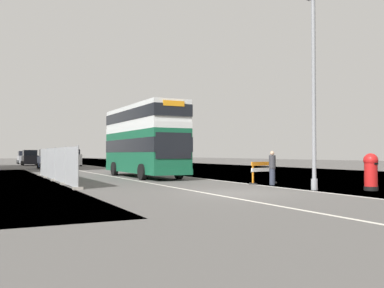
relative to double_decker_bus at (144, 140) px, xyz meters
The scene contains 11 objects.
ground 12.87m from the double_decker_bus, 89.81° to the right, with size 140.00×280.00×0.10m.
double_decker_bus is the anchor object (origin of this frame).
lamppost_foreground 13.69m from the double_decker_bus, 76.27° to the right, with size 0.29×0.70×8.78m.
red_pillar_postbox 15.49m from the double_decker_bus, 69.68° to the right, with size 0.62×0.62×1.63m.
roadworks_barrier 9.84m from the double_decker_bus, 68.59° to the right, with size 1.82×0.84×1.18m.
construction_site_fence 6.50m from the double_decker_bus, 165.95° to the right, with size 0.44×13.80×2.00m.
car_oncoming_near 20.09m from the double_decker_bus, 100.72° to the left, with size 1.97×3.94×2.07m.
car_receding_mid 28.38m from the double_decker_bus, 89.33° to the left, with size 2.09×4.08×2.17m.
car_receding_far 34.89m from the double_decker_bus, 96.89° to the left, with size 2.07×4.37×2.12m.
car_far_side 44.67m from the double_decker_bus, 95.34° to the left, with size 1.96×4.17×2.03m.
pedestrian_at_kerb 10.68m from the double_decker_bus, 71.31° to the right, with size 0.34×0.34×1.75m.
Camera 1 is at (-9.28, -14.68, 1.62)m, focal length 39.26 mm.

